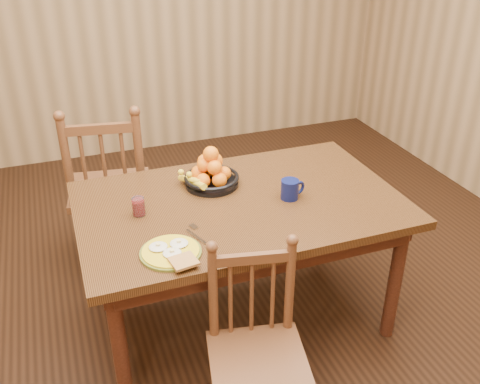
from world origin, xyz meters
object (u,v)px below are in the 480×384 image
object	(u,v)px
coffee_mug	(291,189)
fruit_bowl	(210,174)
chair_far	(110,189)
breakfast_plate	(171,252)
dining_table	(240,215)
chair_near	(257,351)

from	to	relation	value
coffee_mug	fruit_bowl	world-z (taller)	fruit_bowl
chair_far	coffee_mug	size ratio (longest dim) A/B	7.97
fruit_bowl	breakfast_plate	bearing A→B (deg)	-122.25
dining_table	fruit_bowl	size ratio (longest dim) A/B	4.94
chair_near	breakfast_plate	world-z (taller)	chair_near
chair_far	chair_near	xyz separation A→B (m)	(0.38, -1.46, -0.09)
breakfast_plate	chair_far	bearing A→B (deg)	96.49
chair_far	chair_near	bearing A→B (deg)	114.13
chair_far	chair_near	distance (m)	1.52
dining_table	fruit_bowl	bearing A→B (deg)	112.58
dining_table	chair_far	xyz separation A→B (m)	(-0.56, 0.79, -0.15)
chair_near	fruit_bowl	xyz separation A→B (m)	(0.09, 0.89, 0.39)
fruit_bowl	coffee_mug	bearing A→B (deg)	-39.00
fruit_bowl	chair_far	bearing A→B (deg)	129.08
chair_far	breakfast_plate	xyz separation A→B (m)	(0.13, -1.12, 0.24)
chair_near	chair_far	bearing A→B (deg)	116.49
dining_table	chair_near	size ratio (longest dim) A/B	1.83
chair_near	dining_table	bearing A→B (deg)	87.36
chair_far	dining_table	bearing A→B (deg)	134.64
breakfast_plate	fruit_bowl	world-z (taller)	fruit_bowl
dining_table	coffee_mug	xyz separation A→B (m)	(0.25, -0.06, 0.14)
chair_near	coffee_mug	size ratio (longest dim) A/B	6.55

